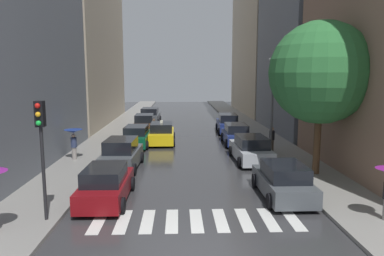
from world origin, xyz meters
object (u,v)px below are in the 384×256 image
Objects in this scene: traffic_light_left_corner at (41,134)px; lamp_post_right at (272,98)px; pedestrian_by_kerb at (272,139)px; parked_car_right_fourth at (228,124)px; taxi_midroad at (162,134)px; street_tree_right at (321,73)px; parked_car_left_nearest at (106,185)px; parked_car_left_third at (137,136)px; parked_car_left_second at (122,155)px; parked_car_right_third at (236,134)px; parked_car_right_second at (251,149)px; parked_car_left_fifth at (150,116)px; pedestrian_far_side at (74,137)px; parked_car_left_fourth at (144,124)px; parked_car_right_nearest at (283,181)px.

traffic_light_left_corner is 0.69× the size of lamp_post_right.
lamp_post_right is at bearing -29.10° from pedestrian_by_kerb.
taxi_midroad is (-5.84, -5.05, -0.05)m from parked_car_right_fourth.
street_tree_right is at bearing 25.47° from traffic_light_left_corner.
parked_car_left_third is (-0.04, 11.98, 0.00)m from parked_car_left_nearest.
traffic_light_left_corner is at bearing -154.53° from street_tree_right.
parked_car_left_nearest is 13.17m from lamp_post_right.
lamp_post_right is (9.43, 3.44, 2.99)m from parked_car_left_second.
street_tree_right is (2.83, -8.99, 4.68)m from parked_car_right_third.
parked_car_right_second is 1.12× the size of traffic_light_left_corner.
street_tree_right is at bearing -78.70° from lamp_post_right.
lamp_post_right reaches higher than taxi_midroad.
pedestrian_far_side is (-3.34, -17.50, 0.75)m from parked_car_left_fifth.
pedestrian_far_side is at bearing 164.70° from street_tree_right.
parked_car_left_fifth is at bearing 120.27° from lamp_post_right.
parked_car_right_fourth is 2.82× the size of pedestrian_by_kerb.
parked_car_left_nearest is at bearing -136.36° from lamp_post_right.
parked_car_left_fifth is 0.99× the size of parked_car_right_fourth.
parked_car_right_fourth is at bearing 65.29° from traffic_light_left_corner.
parked_car_left_second is 0.99× the size of taxi_midroad.
pedestrian_far_side is (-3.20, 1.86, 0.73)m from parked_car_left_second.
parked_car_left_second is 1.05× the size of parked_car_left_fourth.
pedestrian_by_kerb is (1.82, -8.89, 0.20)m from parked_car_right_fourth.
traffic_light_left_corner is (-9.23, -14.73, 2.54)m from parked_car_right_third.
parked_car_right_fourth is 22.50m from traffic_light_left_corner.
taxi_midroad is (-5.77, 6.12, 0.01)m from parked_car_right_second.
parked_car_left_fifth is (0.14, 19.36, -0.03)m from parked_car_left_second.
taxi_midroad is (1.82, -5.25, -0.03)m from parked_car_left_fourth.
parked_car_left_second is at bearing 78.36° from traffic_light_left_corner.
parked_car_right_fourth is at bearing -0.32° from parked_car_right_third.
parked_car_right_third is 5.09m from lamp_post_right.
pedestrian_by_kerb is at bearing -147.13° from parked_car_left_fifth.
parked_car_left_fifth is 1.03× the size of parked_car_right_third.
lamp_post_right is (9.32, -9.45, 3.01)m from parked_car_left_fourth.
parked_car_right_third is at bearing 107.50° from street_tree_right.
parked_car_left_fifth is at bearing 17.24° from parked_car_right_nearest.
parked_car_left_nearest and parked_car_left_third have the same top height.
parked_car_right_third is (-0.04, 5.59, -0.01)m from parked_car_right_second.
parked_car_left_fifth is at bearing 50.84° from parked_car_right_fourth.
parked_car_right_fourth is 1.06× the size of taxi_midroad.
pedestrian_by_kerb is (1.78, 8.93, 0.28)m from parked_car_right_nearest.
parked_car_right_fourth is at bearing -28.93° from parked_car_left_second.
taxi_midroad reaches higher than parked_car_right_fourth.
traffic_light_left_corner is (-12.06, -5.75, -2.14)m from street_tree_right.
traffic_light_left_corner reaches higher than parked_car_right_second.
taxi_midroad is at bearing 150.78° from lamp_post_right.
pedestrian_far_side is (-11.01, 7.00, 0.82)m from parked_car_right_nearest.
pedestrian_by_kerb is at bearing -65.86° from parked_car_left_second.
parked_car_right_fourth is (7.66, -0.21, 0.01)m from parked_car_left_fourth.
parked_car_left_fifth is 19.38m from parked_car_right_second.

